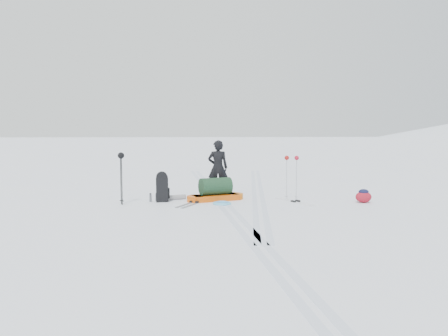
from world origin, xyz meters
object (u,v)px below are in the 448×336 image
Objects in this scene: pulk_sled at (215,192)px; ski_poles_black at (121,162)px; expedition_rucksack at (164,188)px; skier at (218,168)px.

ski_poles_black reaches higher than pulk_sled.
pulk_sled is at bearing -2.41° from expedition_rucksack.
expedition_rucksack is at bearing 37.68° from skier.
expedition_rucksack is at bearing 28.52° from ski_poles_black.
ski_poles_black reaches higher than expedition_rucksack.
ski_poles_black is (-2.73, -1.55, 0.31)m from skier.
skier is 1.20× the size of ski_poles_black.
ski_poles_black is at bearing 31.97° from skier.
skier is 0.96× the size of pulk_sled.
pulk_sled is (-0.14, -1.06, -0.60)m from skier.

